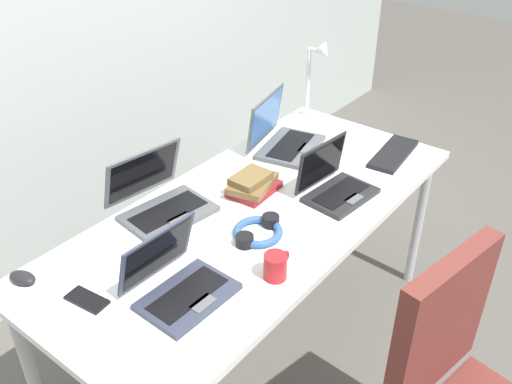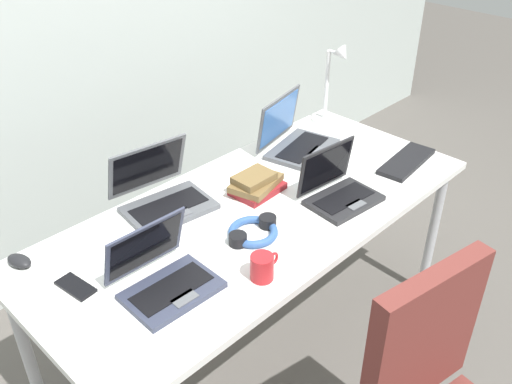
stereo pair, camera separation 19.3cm
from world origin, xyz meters
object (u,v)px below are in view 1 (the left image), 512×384
(desk_lamp, at_px, (314,82))
(laptop_far_corner, at_px, (178,283))
(laptop_back_right, at_px, (283,138))
(computer_mouse, at_px, (22,278))
(external_keyboard, at_px, (393,154))
(laptop_front_left, at_px, (335,185))
(headphones, at_px, (258,231))
(coffee_mug, at_px, (276,266))
(cell_phone, at_px, (87,300))
(book_stack, at_px, (253,184))
(laptop_front_right, at_px, (160,201))

(desk_lamp, relative_size, laptop_far_corner, 1.37)
(laptop_back_right, xyz_separation_m, computer_mouse, (-1.25, 0.12, -0.03))
(external_keyboard, bearing_deg, laptop_front_left, 168.59)
(laptop_front_left, distance_m, headphones, 0.40)
(laptop_far_corner, bearing_deg, external_keyboard, -5.49)
(laptop_front_left, bearing_deg, coffee_mug, -168.37)
(laptop_back_right, height_order, computer_mouse, laptop_back_right)
(laptop_back_right, bearing_deg, computer_mouse, 174.72)
(external_keyboard, bearing_deg, headphones, 166.21)
(laptop_front_left, relative_size, computer_mouse, 3.07)
(headphones, bearing_deg, computer_mouse, 146.60)
(computer_mouse, xyz_separation_m, cell_phone, (0.07, -0.23, -0.01))
(desk_lamp, distance_m, external_keyboard, 0.53)
(headphones, distance_m, coffee_mug, 0.23)
(laptop_front_left, height_order, book_stack, laptop_front_left)
(headphones, bearing_deg, desk_lamp, 22.41)
(desk_lamp, bearing_deg, computer_mouse, 178.00)
(laptop_back_right, height_order, book_stack, laptop_back_right)
(desk_lamp, xyz_separation_m, book_stack, (-0.71, -0.19, -0.16))
(laptop_front_right, relative_size, external_keyboard, 1.08)
(laptop_front_right, bearing_deg, headphones, -74.23)
(external_keyboard, xyz_separation_m, computer_mouse, (-1.49, 0.55, 0.01))
(laptop_far_corner, height_order, cell_phone, laptop_far_corner)
(computer_mouse, relative_size, headphones, 0.45)
(book_stack, bearing_deg, headphones, -137.68)
(computer_mouse, xyz_separation_m, book_stack, (0.87, -0.24, 0.02))
(laptop_back_right, relative_size, coffee_mug, 3.31)
(laptop_front_left, height_order, cell_phone, laptop_front_left)
(laptop_front_right, bearing_deg, computer_mouse, 174.39)
(external_keyboard, bearing_deg, computer_mouse, 153.74)
(laptop_front_right, relative_size, cell_phone, 2.63)
(laptop_back_right, distance_m, cell_phone, 1.18)
(laptop_far_corner, xyz_separation_m, coffee_mug, (0.25, -0.19, 0.00))
(laptop_far_corner, xyz_separation_m, cell_phone, (-0.20, 0.20, -0.04))
(computer_mouse, xyz_separation_m, headphones, (0.66, -0.43, -0.00))
(headphones, bearing_deg, book_stack, 42.32)
(external_keyboard, bearing_deg, laptop_far_corner, 168.40)
(laptop_front_left, relative_size, cell_phone, 2.17)
(laptop_front_left, relative_size, headphones, 1.38)
(book_stack, xyz_separation_m, coffee_mug, (-0.35, -0.37, 0.01))
(desk_lamp, height_order, external_keyboard, desk_lamp)
(computer_mouse, relative_size, coffee_mug, 0.85)
(laptop_front_right, bearing_deg, coffee_mug, -93.48)
(cell_phone, height_order, headphones, headphones)
(external_keyboard, height_order, book_stack, book_stack)
(laptop_front_right, distance_m, laptop_back_right, 0.70)
(laptop_front_left, height_order, external_keyboard, laptop_front_left)
(book_stack, bearing_deg, laptop_far_corner, -162.79)
(desk_lamp, relative_size, laptop_back_right, 1.07)
(cell_phone, bearing_deg, laptop_back_right, -1.37)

